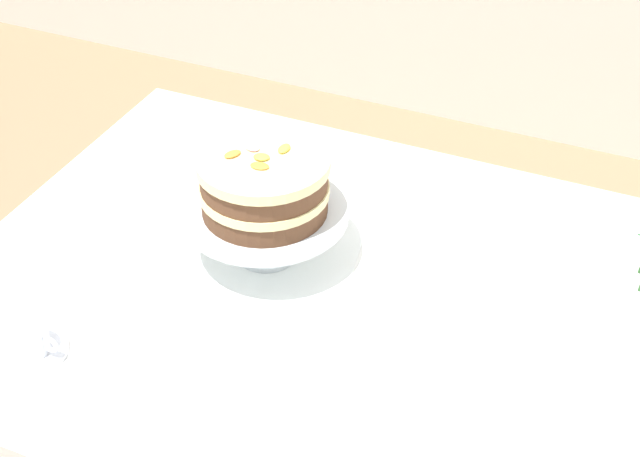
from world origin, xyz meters
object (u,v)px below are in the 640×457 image
(cake_stand, at_px, (265,218))
(teacup, at_px, (28,342))
(layer_cake, at_px, (264,184))
(dining_table, at_px, (353,349))

(cake_stand, bearing_deg, teacup, -122.10)
(layer_cake, bearing_deg, teacup, -122.09)
(dining_table, height_order, layer_cake, layer_cake)
(dining_table, height_order, cake_stand, cake_stand)
(dining_table, height_order, teacup, teacup)
(cake_stand, xyz_separation_m, layer_cake, (-0.00, 0.00, 0.07))
(dining_table, relative_size, teacup, 11.25)
(dining_table, bearing_deg, cake_stand, 160.07)
(layer_cake, relative_size, teacup, 1.83)
(cake_stand, distance_m, teacup, 0.45)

